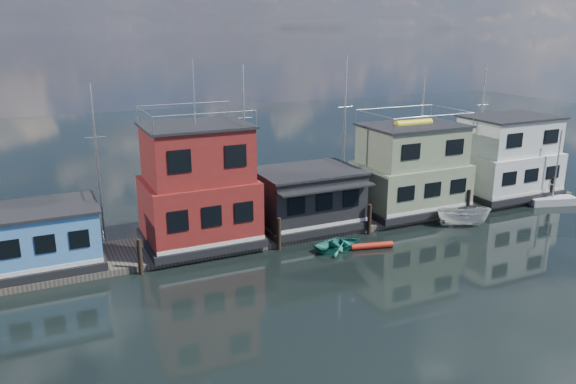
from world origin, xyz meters
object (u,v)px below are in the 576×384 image
houseboat_blue (44,237)px  houseboat_green (411,169)px  houseboat_red (198,187)px  houseboat_white (507,157)px  houseboat_dark (308,197)px  dinghy_teal (340,244)px  day_sailer (552,200)px  red_kayak (372,246)px  motorboat (464,217)px

houseboat_blue → houseboat_green: (26.50, 0.00, 1.34)m
houseboat_red → houseboat_white: 27.01m
houseboat_blue → houseboat_red: 9.69m
houseboat_dark → dinghy_teal: size_ratio=2.19×
houseboat_green → day_sailer: 12.99m
houseboat_green → red_kayak: houseboat_green is taller
houseboat_white → dinghy_teal: size_ratio=2.48×
day_sailer → houseboat_red: bearing=-170.2°
houseboat_dark → dinghy_teal: 4.86m
houseboat_blue → red_kayak: houseboat_blue is taller
houseboat_green → houseboat_white: (10.00, -0.00, -0.01)m
houseboat_green → motorboat: bearing=-67.8°
houseboat_dark → motorboat: size_ratio=1.95×
houseboat_green → motorboat: 5.43m
houseboat_red → houseboat_green: size_ratio=1.41×
houseboat_red → day_sailer: houseboat_red is taller
day_sailer → dinghy_teal: size_ratio=1.84×
houseboat_white → dinghy_teal: (-18.83, -4.42, -3.19)m
houseboat_blue → houseboat_white: size_ratio=0.76×
day_sailer → dinghy_teal: bearing=-160.7°
houseboat_blue → houseboat_green: size_ratio=0.76×
houseboat_red → houseboat_white: houseboat_red is taller
dinghy_teal → motorboat: size_ratio=0.89×
houseboat_green → houseboat_blue: bearing=-180.0°
houseboat_white → dinghy_teal: 19.61m
red_kayak → motorboat: (8.60, 0.93, 0.52)m
houseboat_red → day_sailer: 29.59m
houseboat_green → houseboat_white: 10.00m
houseboat_dark → houseboat_green: 9.07m
houseboat_white → red_kayak: (-16.84, -5.23, -3.32)m
houseboat_blue → dinghy_teal: bearing=-14.0°
houseboat_white → houseboat_blue: bearing=-180.0°
houseboat_blue → red_kayak: (19.66, -5.23, -1.99)m
motorboat → houseboat_blue: bearing=113.9°
houseboat_white → motorboat: bearing=-152.5°
houseboat_dark → motorboat: bearing=-21.7°
houseboat_blue → day_sailer: 38.85m
houseboat_white → houseboat_green: bearing=180.0°
dinghy_teal → motorboat: (10.59, 0.12, 0.38)m
houseboat_dark → red_kayak: 6.05m
houseboat_dark → day_sailer: (21.17, -3.25, -2.03)m
houseboat_dark → day_sailer: size_ratio=1.19×
dinghy_teal → red_kayak: bearing=-116.0°
houseboat_red → houseboat_white: size_ratio=1.41×
houseboat_white → day_sailer: (2.17, -3.27, -3.15)m
houseboat_blue → houseboat_white: houseboat_white is taller
houseboat_green → houseboat_white: size_ratio=1.00×
dinghy_teal → day_sailer: bearing=-90.8°
houseboat_blue → red_kayak: bearing=-14.9°
houseboat_dark → houseboat_white: (19.00, 0.02, 1.12)m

